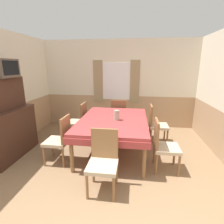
# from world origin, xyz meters

# --- Properties ---
(wall_back) EXTENTS (4.93, 0.10, 2.60)m
(wall_back) POSITION_xyz_m (-0.00, 4.20, 1.30)
(wall_back) COLOR silver
(wall_back) RESTS_ON ground_plane
(dining_table) EXTENTS (1.45, 2.00, 0.75)m
(dining_table) POSITION_xyz_m (0.07, 2.42, 0.65)
(dining_table) COLOR #9E3838
(dining_table) RESTS_ON ground_plane
(chair_left_far) EXTENTS (0.44, 0.44, 0.94)m
(chair_left_far) POSITION_xyz_m (-0.90, 3.01, 0.50)
(chair_left_far) COLOR brown
(chair_left_far) RESTS_ON ground_plane
(chair_left_near) EXTENTS (0.44, 0.44, 0.94)m
(chair_left_near) POSITION_xyz_m (-0.90, 1.83, 0.50)
(chair_left_near) COLOR brown
(chair_left_near) RESTS_ON ground_plane
(chair_right_near) EXTENTS (0.44, 0.44, 0.94)m
(chair_right_near) POSITION_xyz_m (1.03, 1.83, 0.50)
(chair_right_near) COLOR brown
(chair_right_near) RESTS_ON ground_plane
(chair_head_near) EXTENTS (0.44, 0.44, 0.94)m
(chair_head_near) POSITION_xyz_m (0.07, 1.18, 0.50)
(chair_head_near) COLOR brown
(chair_head_near) RESTS_ON ground_plane
(chair_head_window) EXTENTS (0.44, 0.44, 0.94)m
(chair_head_window) POSITION_xyz_m (0.07, 3.66, 0.50)
(chair_head_window) COLOR brown
(chair_head_window) RESTS_ON ground_plane
(chair_right_far) EXTENTS (0.44, 0.44, 0.94)m
(chair_right_far) POSITION_xyz_m (1.03, 3.01, 0.50)
(chair_right_far) COLOR brown
(chair_right_far) RESTS_ON ground_plane
(sideboard) EXTENTS (0.46, 1.24, 1.63)m
(sideboard) POSITION_xyz_m (-2.04, 1.92, 0.70)
(sideboard) COLOR #3D2319
(sideboard) RESTS_ON ground_plane
(tv) EXTENTS (0.29, 0.52, 0.35)m
(tv) POSITION_xyz_m (-2.00, 2.02, 1.81)
(tv) COLOR #51473D
(tv) RESTS_ON sideboard
(vase) EXTENTS (0.12, 0.12, 0.21)m
(vase) POSITION_xyz_m (0.14, 2.34, 0.86)
(vase) COLOR #A39989
(vase) RESTS_ON dining_table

